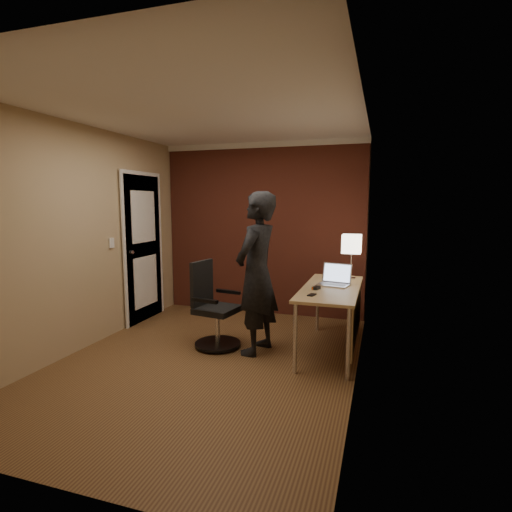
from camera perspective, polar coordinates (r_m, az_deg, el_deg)
name	(u,v)px	position (r m, az deg, el deg)	size (l,w,h in m)	color
room	(235,222)	(5.57, -3.04, 4.81)	(4.00, 4.00, 4.00)	brown
desk	(338,299)	(4.46, 11.60, -6.01)	(0.60, 1.50, 0.73)	tan
desk_lamp	(352,244)	(4.89, 13.50, 1.61)	(0.22, 0.22, 0.54)	silver
laptop	(335,279)	(4.56, 11.24, -3.24)	(0.38, 0.32, 0.23)	silver
mouse	(316,288)	(4.29, 8.60, -4.51)	(0.06, 0.10, 0.03)	black
phone	(312,295)	(4.02, 7.97, -5.51)	(0.06, 0.12, 0.01)	black
office_chair	(213,310)	(4.62, -6.20, -7.69)	(0.52, 0.58, 0.96)	black
person	(257,273)	(4.32, 0.11, -2.50)	(0.64, 0.42, 1.76)	black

